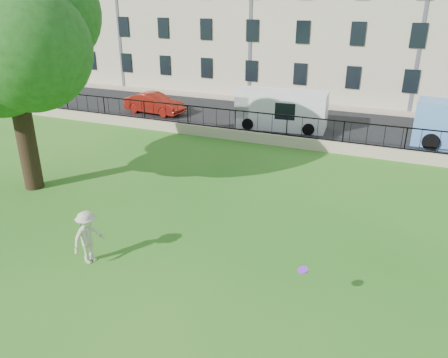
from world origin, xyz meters
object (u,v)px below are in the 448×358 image
at_px(tree, 5,28).
at_px(white_van, 282,110).
at_px(man, 88,237).
at_px(frisbee, 303,270).
at_px(red_sedan, 154,104).

distance_m(tree, white_van, 15.83).
distance_m(man, frisbee, 6.52).
bearing_deg(white_van, tree, -124.24).
distance_m(frisbee, white_van, 17.27).
relative_size(frisbee, red_sedan, 0.06).
height_order(man, frisbee, man).
distance_m(frisbee, red_sedan, 21.86).
relative_size(frisbee, white_van, 0.05).
height_order(man, red_sedan, man).
bearing_deg(white_van, red_sedan, 175.05).
bearing_deg(tree, man, -31.66).
bearing_deg(tree, frisbee, -15.32).
height_order(tree, frisbee, tree).
bearing_deg(frisbee, man, -177.37).
relative_size(man, red_sedan, 0.40).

